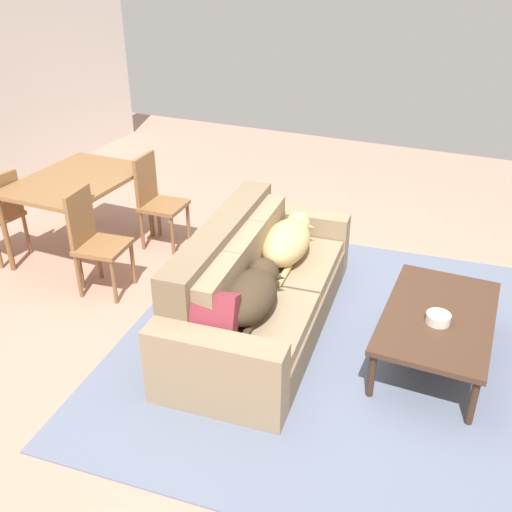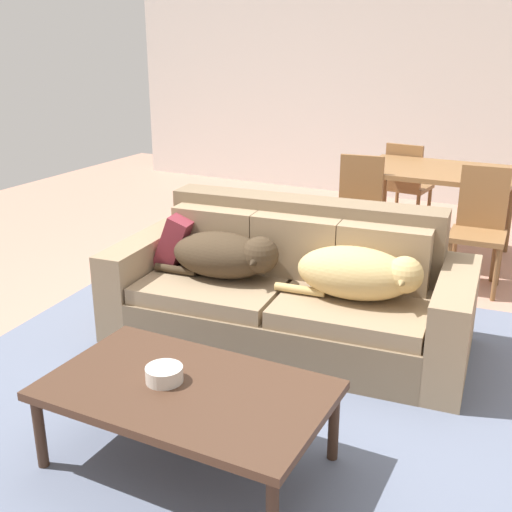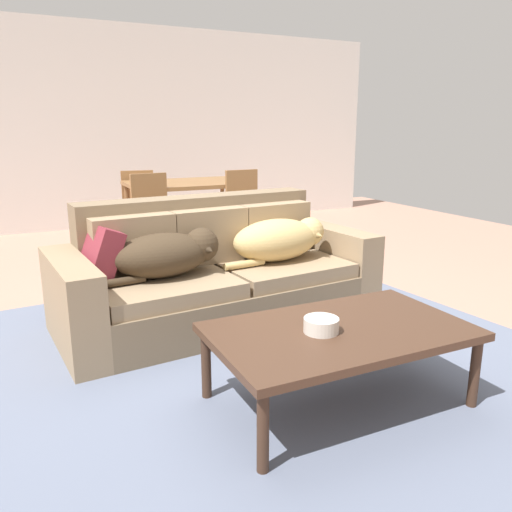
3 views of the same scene
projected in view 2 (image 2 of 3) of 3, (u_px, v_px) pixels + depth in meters
ground_plane at (303, 339)px, 4.12m from camera, size 10.00×10.00×0.00m
back_partition at (447, 83)px, 7.03m from camera, size 8.00×0.12×2.70m
area_rug at (238, 388)px, 3.54m from camera, size 3.65×3.55×0.01m
couch at (290, 292)px, 4.03m from camera, size 2.30×1.13×0.86m
dog_on_left_cushion at (227, 255)px, 4.00m from camera, size 0.82×0.43×0.30m
dog_on_right_cushion at (360, 273)px, 3.68m from camera, size 0.85×0.43×0.31m
throw_pillow_by_left_arm at (180, 239)px, 4.27m from camera, size 0.32×0.40×0.39m
coffee_table at (187, 394)px, 2.81m from camera, size 1.25×0.75×0.41m
bowl_on_coffee_table at (164, 374)px, 2.83m from camera, size 0.17×0.17×0.07m
dining_table at (438, 177)px, 5.43m from camera, size 1.25×0.91×0.78m
dining_chair_near_left at (357, 208)px, 5.24m from camera, size 0.45×0.45×0.93m
dining_chair_near_right at (479, 224)px, 4.82m from camera, size 0.42×0.42×0.93m
dining_chair_far_left at (406, 183)px, 6.19m from camera, size 0.44×0.44×0.88m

